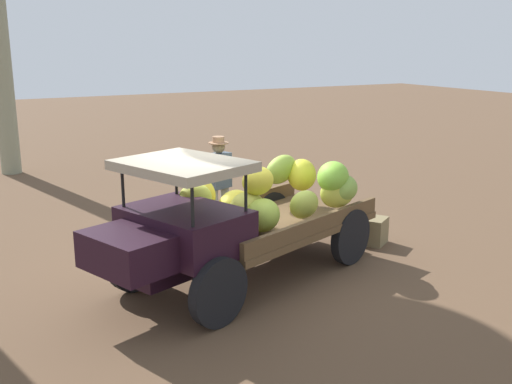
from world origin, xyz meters
The scene contains 4 objects.
ground_plane centered at (0.00, 0.00, 0.00)m, with size 60.00×60.00×0.00m, color brown.
truck centered at (0.08, 0.43, 0.94)m, with size 4.66×2.92×1.87m.
farmer centered at (-0.61, -1.59, 0.99)m, with size 0.55×0.51×1.73m.
wooden_crate centered at (-2.61, -0.03, 0.22)m, with size 0.57×0.45×0.44m, color olive.
Camera 1 is at (3.66, 7.58, 3.29)m, focal length 42.51 mm.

